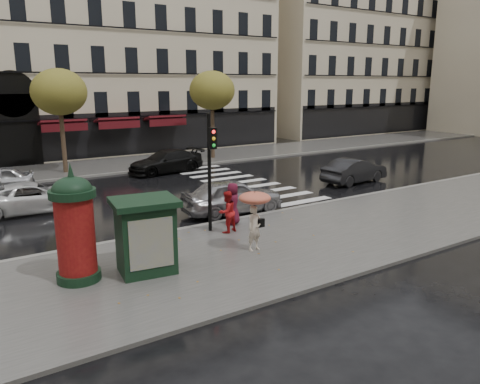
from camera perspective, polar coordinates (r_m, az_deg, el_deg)
ground at (r=16.84m, az=0.74°, el=-6.84°), size 160.00×160.00×0.00m
near_sidewalk at (r=16.43m, az=1.72°, el=-7.14°), size 90.00×7.00×0.12m
far_sidewalk at (r=33.80m, az=-17.54°, el=2.86°), size 90.00×6.00×0.12m
near_kerb at (r=19.25m, az=-4.25°, el=-4.06°), size 90.00×0.25×0.14m
far_kerb at (r=30.97m, az=-16.01°, el=2.08°), size 90.00×0.25×0.14m
zebra_crossing at (r=27.74m, az=-0.02°, el=1.21°), size 3.60×11.75×0.01m
bldg_far_corner at (r=45.94m, az=-14.96°, el=19.71°), size 26.00×14.00×22.90m
bldg_far_right at (r=61.03m, az=12.22°, el=18.13°), size 24.00×14.00×22.90m
tree_far_left at (r=31.87m, az=-21.19°, el=11.26°), size 3.40×3.40×6.64m
tree_far_right at (r=35.88m, az=-3.42°, el=12.22°), size 3.40×3.40×6.64m
woman_umbrella at (r=15.90m, az=1.80°, el=-2.33°), size 1.10×1.10×2.11m
woman_red at (r=17.95m, az=-1.59°, el=-2.44°), size 0.91×0.78×1.63m
man_burgundy at (r=18.97m, az=-0.88°, el=-1.43°), size 1.00×0.89×1.71m
morris_column at (r=14.20m, az=-19.48°, el=-3.85°), size 1.30×1.30×3.49m
traffic_light at (r=17.69m, az=-3.63°, el=3.76°), size 0.29×0.42×4.55m
newsstand at (r=14.44m, az=-11.44°, el=-5.12°), size 2.10×1.84×2.29m
car_silver at (r=21.06m, az=-0.97°, el=-0.48°), size 4.78×2.25×1.58m
car_darkgrey at (r=28.31m, az=13.79°, el=2.56°), size 4.52×1.95×1.45m
car_white at (r=23.25m, az=-23.90°, el=-0.59°), size 5.07×2.66×1.36m
car_black at (r=30.98m, az=-9.03°, el=3.69°), size 5.27×2.64×1.47m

